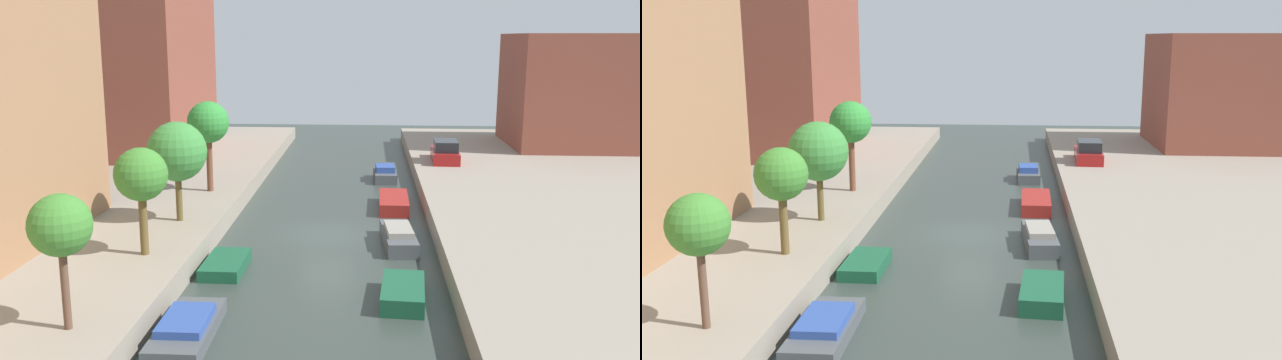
{
  "view_description": "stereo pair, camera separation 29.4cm",
  "coord_description": "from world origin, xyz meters",
  "views": [
    {
      "loc": [
        1.85,
        -31.42,
        9.39
      ],
      "look_at": [
        -0.64,
        3.7,
        1.93
      ],
      "focal_mm": 37.94,
      "sensor_mm": 36.0,
      "label": 1
    },
    {
      "loc": [
        2.14,
        -31.39,
        9.39
      ],
      "look_at": [
        -0.64,
        3.7,
        1.93
      ],
      "focal_mm": 37.94,
      "sensor_mm": 36.0,
      "label": 2
    }
  ],
  "objects": [
    {
      "name": "ground_plane",
      "position": [
        0.0,
        0.0,
        0.0
      ],
      "size": [
        84.0,
        84.0,
        0.0
      ],
      "primitive_type": "plane",
      "color": "#333D38"
    },
    {
      "name": "street_tree_2",
      "position": [
        -6.84,
        -1.45,
        4.25
      ],
      "size": [
        2.75,
        2.75,
        4.64
      ],
      "color": "brown",
      "rests_on": "quay_left"
    },
    {
      "name": "moored_boat_right_4",
      "position": [
        3.06,
        12.92,
        0.43
      ],
      "size": [
        1.54,
        3.15,
        1.03
      ],
      "color": "#4C5156",
      "rests_on": "ground_plane"
    },
    {
      "name": "moored_boat_right_2",
      "position": [
        3.34,
        -1.45,
        0.4
      ],
      "size": [
        1.66,
        4.34,
        0.92
      ],
      "color": "#4C5156",
      "rests_on": "ground_plane"
    },
    {
      "name": "low_block_right",
      "position": [
        18.0,
        22.89,
        5.33
      ],
      "size": [
        10.0,
        10.26,
        8.66
      ],
      "primitive_type": "cube",
      "color": "brown",
      "rests_on": "quay_right"
    },
    {
      "name": "moored_boat_left_2",
      "position": [
        -3.89,
        -5.34,
        0.24
      ],
      "size": [
        1.62,
        3.19,
        0.49
      ],
      "color": "#195638",
      "rests_on": "ground_plane"
    },
    {
      "name": "parked_car",
      "position": [
        7.21,
        14.96,
        1.62
      ],
      "size": [
        1.93,
        4.49,
        1.49
      ],
      "color": "maroon",
      "rests_on": "quay_right"
    },
    {
      "name": "street_tree_0",
      "position": [
        -6.84,
        -13.47,
        4.11
      ],
      "size": [
        1.83,
        1.83,
        4.07
      ],
      "color": "brown",
      "rests_on": "quay_left"
    },
    {
      "name": "quay_left",
      "position": [
        -15.0,
        0.0,
        0.5
      ],
      "size": [
        20.0,
        64.0,
        1.0
      ],
      "primitive_type": "cube",
      "color": "gray",
      "rests_on": "ground_plane"
    },
    {
      "name": "moored_boat_left_1",
      "position": [
        -3.79,
        -11.75,
        0.33
      ],
      "size": [
        1.7,
        4.36,
        0.76
      ],
      "color": "#4C5156",
      "rests_on": "ground_plane"
    },
    {
      "name": "moored_boat_right_1",
      "position": [
        3.22,
        -8.21,
        0.32
      ],
      "size": [
        1.75,
        3.32,
        0.65
      ],
      "color": "#195638",
      "rests_on": "ground_plane"
    },
    {
      "name": "moored_boat_right_3",
      "position": [
        3.37,
        5.39,
        0.35
      ],
      "size": [
        1.66,
        4.23,
        0.7
      ],
      "color": "maroon",
      "rests_on": "ground_plane"
    },
    {
      "name": "apartment_tower_far",
      "position": [
        -16.0,
        18.57,
        10.69
      ],
      "size": [
        10.0,
        13.74,
        19.37
      ],
      "primitive_type": "cube",
      "color": "brown",
      "rests_on": "quay_left"
    },
    {
      "name": "street_tree_3",
      "position": [
        -6.84,
        4.78,
        4.78
      ],
      "size": [
        2.29,
        2.29,
        4.99
      ],
      "color": "brown",
      "rests_on": "quay_left"
    },
    {
      "name": "street_tree_1",
      "position": [
        -6.84,
        -6.49,
        4.16
      ],
      "size": [
        2.08,
        2.08,
        4.26
      ],
      "color": "brown",
      "rests_on": "quay_left"
    }
  ]
}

